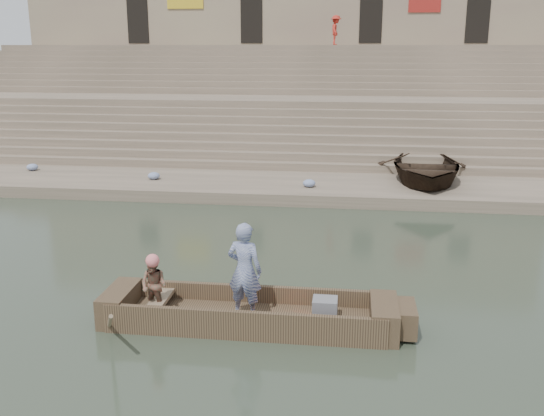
% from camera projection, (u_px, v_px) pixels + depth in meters
% --- Properties ---
extents(ground, '(120.00, 120.00, 0.00)m').
position_uv_depth(ground, '(176.00, 267.00, 14.86)').
color(ground, '#2A3528').
rests_on(ground, ground).
extents(lower_landing, '(32.00, 4.00, 0.40)m').
position_uv_depth(lower_landing, '(237.00, 186.00, 22.47)').
color(lower_landing, gray).
rests_on(lower_landing, ground).
extents(mid_landing, '(32.00, 3.00, 2.80)m').
position_uv_depth(mid_landing, '(265.00, 127.00, 29.35)').
color(mid_landing, gray).
rests_on(mid_landing, ground).
extents(upper_landing, '(32.00, 3.00, 5.20)m').
position_uv_depth(upper_landing, '(282.00, 91.00, 35.75)').
color(upper_landing, gray).
rests_on(upper_landing, ground).
extents(ghat_steps, '(32.00, 11.00, 5.20)m').
position_uv_depth(ghat_steps, '(270.00, 115.00, 30.87)').
color(ghat_steps, gray).
rests_on(ghat_steps, ground).
extents(building_wall, '(32.00, 5.07, 11.20)m').
position_uv_depth(building_wall, '(289.00, 38.00, 38.81)').
color(building_wall, '#988967').
rests_on(building_wall, ground).
extents(main_rowboat, '(5.00, 1.30, 0.22)m').
position_uv_depth(main_rowboat, '(248.00, 320.00, 11.74)').
color(main_rowboat, brown).
rests_on(main_rowboat, ground).
extents(rowboat_trim, '(6.04, 2.63, 1.79)m').
position_uv_depth(rowboat_trim, '(259.00, 311.00, 11.66)').
color(rowboat_trim, brown).
rests_on(rowboat_trim, ground).
extents(standing_man, '(0.76, 0.59, 1.84)m').
position_uv_depth(standing_man, '(245.00, 270.00, 11.41)').
color(standing_man, navy).
rests_on(standing_man, main_rowboat).
extents(rowing_man, '(0.64, 0.56, 1.12)m').
position_uv_depth(rowing_man, '(154.00, 286.00, 11.64)').
color(rowing_man, '#226748').
rests_on(rowing_man, main_rowboat).
extents(television, '(0.46, 0.42, 0.40)m').
position_uv_depth(television, '(324.00, 309.00, 11.48)').
color(television, slate).
rests_on(television, main_rowboat).
extents(beached_rowboat, '(3.77, 5.16, 1.05)m').
position_uv_depth(beached_rowboat, '(425.00, 167.00, 22.15)').
color(beached_rowboat, '#2D2116').
rests_on(beached_rowboat, lower_landing).
extents(pedestrian, '(0.61, 1.03, 1.58)m').
position_uv_depth(pedestrian, '(336.00, 30.00, 33.64)').
color(pedestrian, red).
rests_on(pedestrian, upper_landing).
extents(cloth_bundles, '(11.50, 1.94, 0.26)m').
position_uv_depth(cloth_bundles, '(159.00, 175.00, 22.74)').
color(cloth_bundles, '#3F5999').
rests_on(cloth_bundles, lower_landing).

